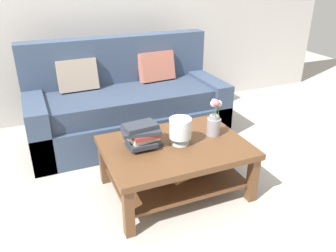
% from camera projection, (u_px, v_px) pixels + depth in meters
% --- Properties ---
extents(ground_plane, '(10.00, 10.00, 0.00)m').
position_uv_depth(ground_plane, '(157.00, 172.00, 3.17)').
color(ground_plane, '#B7B2A8').
extents(back_wall, '(6.40, 0.12, 2.70)m').
position_uv_depth(back_wall, '(104.00, 3.00, 3.97)').
color(back_wall, '#BCB7B2').
rests_on(back_wall, ground).
extents(couch, '(2.07, 0.90, 1.06)m').
position_uv_depth(couch, '(126.00, 105.00, 3.70)').
color(couch, '#384760').
rests_on(couch, ground).
extents(coffee_table, '(1.14, 0.83, 0.44)m').
position_uv_depth(coffee_table, '(176.00, 158.00, 2.77)').
color(coffee_table, brown).
rests_on(coffee_table, ground).
extents(book_stack_main, '(0.33, 0.24, 0.20)m').
position_uv_depth(book_stack_main, '(142.00, 135.00, 2.64)').
color(book_stack_main, '#2D333D').
rests_on(book_stack_main, coffee_table).
extents(glass_hurricane_vase, '(0.18, 0.18, 0.22)m').
position_uv_depth(glass_hurricane_vase, '(180.00, 129.00, 2.68)').
color(glass_hurricane_vase, silver).
rests_on(glass_hurricane_vase, coffee_table).
extents(flower_pitcher, '(0.12, 0.12, 0.33)m').
position_uv_depth(flower_pitcher, '(214.00, 121.00, 2.83)').
color(flower_pitcher, gray).
rests_on(flower_pitcher, coffee_table).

